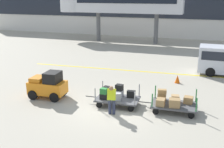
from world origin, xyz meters
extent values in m
plane|color=#A8A08E|center=(0.00, 0.00, 0.00)|extent=(120.00, 120.00, 0.00)
cube|color=yellow|center=(1.82, 7.61, 0.00)|extent=(21.92, 1.43, 0.01)
cube|color=silver|center=(0.00, 26.00, 3.67)|extent=(58.92, 2.40, 7.33)
cube|color=#1E232D|center=(0.00, 24.75, 4.03)|extent=(55.97, 0.12, 2.80)
cube|color=silver|center=(-4.81, 20.00, 4.88)|extent=(13.40, 2.20, 2.60)
cylinder|color=silver|center=(-12.10, 20.00, 4.88)|extent=(3.00, 3.00, 2.60)
cube|color=black|center=(-4.81, 18.86, 5.08)|extent=(12.06, 0.08, 0.70)
cylinder|color=#59595B|center=(-8.49, 20.00, 1.79)|extent=(0.50, 0.50, 3.58)
cylinder|color=#59595B|center=(-1.12, 20.00, 1.79)|extent=(0.50, 0.50, 3.58)
cube|color=orange|center=(-3.98, 0.33, 0.63)|extent=(2.15, 1.20, 0.70)
cube|color=black|center=(-3.61, 0.34, 1.28)|extent=(0.85, 1.03, 0.60)
cube|color=orange|center=(-4.56, 0.30, 1.10)|extent=(0.74, 0.97, 0.24)
cylinder|color=black|center=(-4.69, 0.81, 0.28)|extent=(0.57, 0.21, 0.56)
cylinder|color=black|center=(-4.64, -0.23, 0.28)|extent=(0.57, 0.21, 0.56)
cylinder|color=black|center=(-3.32, 0.88, 0.28)|extent=(0.57, 0.21, 0.56)
cylinder|color=black|center=(-3.27, -0.16, 0.28)|extent=(0.57, 0.21, 0.56)
cube|color=#4C4C4F|center=(0.22, 0.53, 0.36)|extent=(2.37, 1.51, 0.08)
cylinder|color=gray|center=(-0.87, 1.12, 0.75)|extent=(0.06, 0.06, 0.70)
cylinder|color=gray|center=(-0.81, -0.16, 0.75)|extent=(0.06, 0.06, 0.70)
cylinder|color=gray|center=(1.24, 1.23, 0.75)|extent=(0.06, 0.06, 0.70)
cylinder|color=gray|center=(1.30, -0.06, 0.75)|extent=(0.06, 0.06, 0.70)
cylinder|color=black|center=(-0.68, 1.08, 0.16)|extent=(0.32, 0.12, 0.32)
cylinder|color=black|center=(-0.62, -0.11, 0.16)|extent=(0.32, 0.12, 0.32)
cylinder|color=black|center=(1.05, 1.17, 0.16)|extent=(0.32, 0.12, 0.32)
cylinder|color=black|center=(1.11, -0.02, 0.16)|extent=(0.32, 0.12, 0.32)
cylinder|color=#333333|center=(-1.28, 0.46, 0.34)|extent=(0.70, 0.08, 0.05)
cube|color=orange|center=(-0.48, 0.82, 0.55)|extent=(0.46, 0.30, 0.29)
cube|color=black|center=(-0.45, 0.18, 0.56)|extent=(0.41, 0.25, 0.31)
cube|color=#99999E|center=(0.21, 0.85, 0.57)|extent=(0.42, 0.34, 0.35)
cube|color=#99999E|center=(0.25, 0.21, 0.61)|extent=(0.50, 0.35, 0.42)
cube|color=black|center=(0.87, 0.90, 0.59)|extent=(0.47, 0.31, 0.38)
cube|color=black|center=(-0.48, 0.82, 0.80)|extent=(0.45, 0.35, 0.21)
cube|color=#236B2D|center=(-0.45, 0.18, 0.87)|extent=(0.38, 0.32, 0.30)
cube|color=black|center=(0.21, 0.85, 0.92)|extent=(0.42, 0.37, 0.33)
cube|color=#4C4C4F|center=(3.21, 0.68, 0.36)|extent=(2.37, 1.51, 0.08)
cylinder|color=#237033|center=(2.12, 1.27, 0.75)|extent=(0.06, 0.06, 0.70)
cylinder|color=#237033|center=(2.19, -0.02, 0.75)|extent=(0.06, 0.06, 0.70)
cylinder|color=#237033|center=(4.24, 1.37, 0.75)|extent=(0.06, 0.06, 0.70)
cylinder|color=#237033|center=(4.30, 0.09, 0.75)|extent=(0.06, 0.06, 0.70)
cylinder|color=black|center=(2.32, 1.23, 0.16)|extent=(0.32, 0.12, 0.32)
cylinder|color=black|center=(2.38, 0.04, 0.16)|extent=(0.32, 0.12, 0.32)
cylinder|color=black|center=(4.04, 1.31, 0.16)|extent=(0.32, 0.12, 0.32)
cylinder|color=black|center=(4.10, 0.13, 0.16)|extent=(0.32, 0.12, 0.32)
cylinder|color=#333333|center=(1.71, 0.60, 0.34)|extent=(0.70, 0.08, 0.05)
cube|color=olive|center=(2.52, 0.99, 0.60)|extent=(0.45, 0.44, 0.40)
cube|color=#9E7A4C|center=(2.56, 0.31, 0.58)|extent=(0.43, 0.50, 0.35)
cube|color=tan|center=(3.21, 1.02, 0.58)|extent=(0.45, 0.42, 0.36)
cube|color=#9E7A4C|center=(3.25, 0.32, 0.61)|extent=(0.59, 0.51, 0.43)
cube|color=#A87F4C|center=(3.88, 1.06, 0.58)|extent=(0.48, 0.45, 0.35)
cube|color=#A87F4C|center=(2.52, 0.99, 0.91)|extent=(0.49, 0.35, 0.22)
cylinder|color=#2D334C|center=(0.17, -0.63, 0.41)|extent=(0.16, 0.16, 0.82)
cylinder|color=#2D334C|center=(0.37, -0.60, 0.41)|extent=(0.16, 0.16, 0.82)
cube|color=#D1E51E|center=(0.29, -0.72, 1.09)|extent=(0.47, 0.48, 0.61)
sphere|color=#8C6647|center=(0.31, -0.83, 1.45)|extent=(0.22, 0.22, 0.22)
cylinder|color=black|center=(5.03, 7.82, 0.34)|extent=(0.68, 0.25, 0.68)
cone|color=#EA590F|center=(2.90, 5.52, 0.28)|extent=(0.36, 0.36, 0.55)
camera|label=1|loc=(4.32, -12.60, 5.86)|focal=43.71mm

